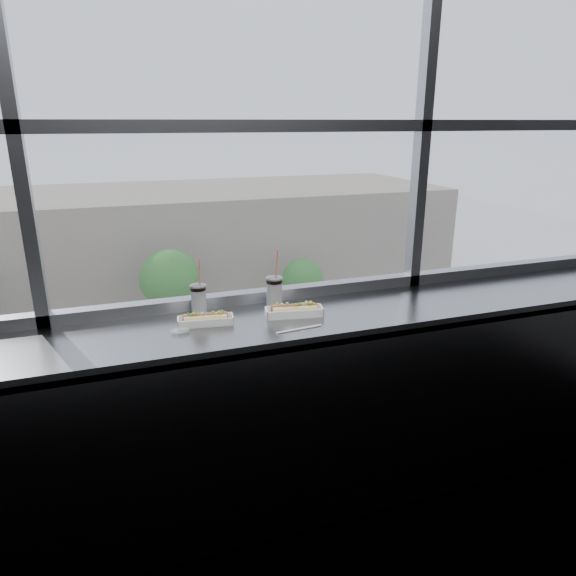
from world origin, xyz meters
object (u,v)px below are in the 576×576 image
object	(u,v)px
wrapper	(180,330)
car_near_c	(102,446)
hotdog_tray_left	(206,319)
pedestrian_a	(59,336)
soda_cup_left	(199,298)
hotdog_tray_right	(294,310)
pedestrian_b	(91,334)
tree_right	(303,280)
pedestrian_d	(280,303)
car_near_e	(464,378)
car_near_d	(339,398)
tree_center	(170,279)
soda_cup_right	(274,292)
loose_straw	(299,329)
pedestrian_c	(202,320)
car_far_b	(160,348)

from	to	relation	value
wrapper	car_near_c	bearing A→B (deg)	95.18
hotdog_tray_left	pedestrian_a	world-z (taller)	hotdog_tray_left
soda_cup_left	car_near_c	size ratio (longest dim) A/B	0.05
hotdog_tray_right	pedestrian_b	size ratio (longest dim) A/B	0.14
hotdog_tray_right	tree_right	xyz separation A→B (m)	(10.83, 28.27, -9.16)
pedestrian_d	car_near_e	bearing A→B (deg)	-157.80
car_near_d	tree_center	size ratio (longest dim) A/B	1.16
hotdog_tray_left	soda_cup_right	distance (m)	0.39
soda_cup_left	pedestrian_a	xyz separation A→B (m)	(-4.01, 28.34, -11.21)
pedestrian_a	soda_cup_left	bearing A→B (deg)	-171.95
soda_cup_right	tree_right	xyz separation A→B (m)	(10.89, 28.14, -9.22)
loose_straw	pedestrian_b	size ratio (longest dim) A/B	0.11
car_near_c	pedestrian_d	size ratio (longest dim) A/B	2.52
car_near_d	car_near_c	xyz separation A→B (m)	(-10.11, 0.00, -0.19)
hotdog_tray_right	pedestrian_b	distance (m)	30.06
pedestrian_d	pedestrian_a	distance (m)	14.00
hotdog_tray_left	car_near_e	world-z (taller)	hotdog_tray_left
car_near_d	pedestrian_b	distance (m)	15.75
loose_straw	pedestrian_b	distance (m)	30.21
wrapper	car_near_d	distance (m)	21.45
soda_cup_right	loose_straw	bearing A→B (deg)	-86.06
car_near_c	pedestrian_c	distance (m)	13.14
car_near_c	pedestrian_a	bearing A→B (deg)	15.86
car_near_e	pedestrian_d	xyz separation A→B (m)	(-5.27, 12.92, 0.14)
hotdog_tray_left	pedestrian_c	xyz separation A→B (m)	(4.37, 27.95, -11.04)
wrapper	car_near_d	bearing A→B (deg)	62.10
car_far_b	soda_cup_left	bearing A→B (deg)	169.78
loose_straw	car_near_c	world-z (taller)	loose_straw
soda_cup_right	car_near_c	distance (m)	19.76
hotdog_tray_right	pedestrian_c	distance (m)	30.33
soda_cup_left	car_far_b	bearing A→B (deg)	86.58
tree_right	pedestrian_c	bearing A→B (deg)	-177.57
hotdog_tray_left	pedestrian_b	size ratio (longest dim) A/B	0.13
soda_cup_right	car_near_e	bearing A→B (deg)	47.36
car_near_c	tree_center	world-z (taller)	tree_center
car_far_b	pedestrian_c	world-z (taller)	car_far_b
pedestrian_c	pedestrian_d	bearing A→B (deg)	-167.79
hotdog_tray_left	pedestrian_d	world-z (taller)	hotdog_tray_left
wrapper	soda_cup_left	bearing A→B (deg)	58.04
wrapper	tree_center	size ratio (longest dim) A/B	0.02
car_far_b	tree_right	xyz separation A→B (m)	(9.83, 4.00, 1.75)
wrapper	pedestrian_c	size ratio (longest dim) A/B	0.04
pedestrian_d	soda_cup_right	bearing A→B (deg)	161.73
car_near_d	loose_straw	bearing A→B (deg)	161.40
soda_cup_right	pedestrian_c	distance (m)	30.25
car_near_d	car_near_c	world-z (taller)	car_near_d
car_near_e	tree_center	world-z (taller)	tree_center
hotdog_tray_left	car_near_e	xyz separation A→B (m)	(15.24, 16.24, -11.13)
pedestrian_b	tree_right	xyz separation A→B (m)	(13.44, 0.43, 1.85)
hotdog_tray_left	tree_center	size ratio (longest dim) A/B	0.05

